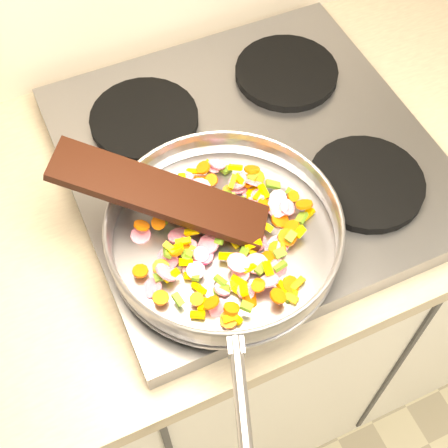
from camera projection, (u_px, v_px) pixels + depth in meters
name	position (u px, v px, depth m)	size (l,w,h in m)	color
cooktop	(250.00, 160.00, 1.07)	(0.60, 0.60, 0.04)	#939399
grate_fl	(208.00, 244.00, 0.95)	(0.19, 0.19, 0.02)	black
grate_fr	(366.00, 183.00, 1.01)	(0.19, 0.19, 0.02)	black
grate_bl	(144.00, 119.00, 1.09)	(0.19, 0.19, 0.02)	black
grate_br	(286.00, 72.00, 1.15)	(0.19, 0.19, 0.02)	black
saute_pan	(224.00, 232.00, 0.91)	(0.39, 0.54, 0.06)	#9E9EA5
vegetable_heap	(225.00, 234.00, 0.93)	(0.30, 0.29, 0.05)	#DA155A
wooden_spatula	(160.00, 194.00, 0.91)	(0.32, 0.07, 0.02)	black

